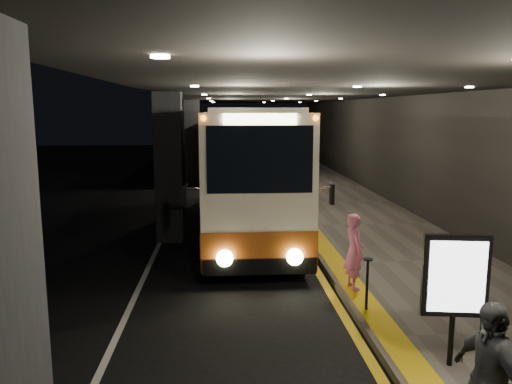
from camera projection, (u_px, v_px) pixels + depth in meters
name	position (u px, v px, depth m)	size (l,w,h in m)	color
ground	(221.00, 284.00, 11.28)	(90.00, 90.00, 0.00)	black
lane_line_white	(165.00, 232.00, 16.08)	(0.12, 50.00, 0.01)	silver
kerb_stripe_yellow	(293.00, 229.00, 16.36)	(0.18, 50.00, 0.01)	gold
sidewalk	(364.00, 226.00, 16.51)	(4.50, 50.00, 0.15)	#514C44
tactile_strip	(308.00, 225.00, 16.37)	(0.50, 50.00, 0.01)	gold
terminal_wall	(436.00, 137.00, 16.18)	(0.10, 50.00, 6.00)	black
support_columns	(169.00, 167.00, 14.75)	(0.80, 24.80, 4.40)	black
canopy	(299.00, 87.00, 15.62)	(9.00, 50.00, 0.40)	black
coach_main	(246.00, 173.00, 16.47)	(2.56, 12.30, 3.82)	beige
coach_second	(234.00, 147.00, 30.10)	(2.96, 11.08, 3.44)	beige
coach_third	(231.00, 135.00, 41.09)	(2.85, 12.34, 3.86)	beige
passenger_boarding	(354.00, 251.00, 10.44)	(0.59, 0.39, 1.62)	#BC577B
passenger_waiting_grey	(488.00, 382.00, 5.27)	(1.05, 0.54, 1.79)	#494B4E
bag_polka	(492.00, 354.00, 7.34)	(0.31, 0.13, 0.37)	black
info_sign	(455.00, 278.00, 7.17)	(0.94, 0.25, 1.99)	black
stanchion_post	(367.00, 285.00, 9.34)	(0.05, 0.05, 1.00)	black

